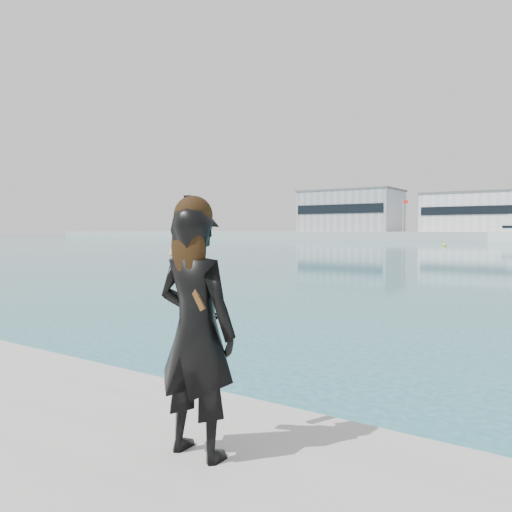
{
  "coord_description": "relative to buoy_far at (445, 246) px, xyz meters",
  "views": [
    {
      "loc": [
        1.91,
        -2.59,
        2.29
      ],
      "look_at": [
        -0.24,
        0.58,
        2.09
      ],
      "focal_mm": 35.0,
      "sensor_mm": 36.0,
      "label": 1
    }
  ],
  "objects": [
    {
      "name": "warehouse_white",
      "position": [
        -5.83,
        55.52,
        6.76
      ],
      "size": [
        24.48,
        15.35,
        9.5
      ],
      "color": "silver",
      "rests_on": "far_quay"
    },
    {
      "name": "flagpole_left",
      "position": [
        -21.74,
        48.54,
        6.54
      ],
      "size": [
        1.28,
        0.16,
        8.0
      ],
      "color": "silver",
      "rests_on": "far_quay"
    },
    {
      "name": "warehouse_grey_left",
      "position": [
        -38.83,
        55.52,
        7.76
      ],
      "size": [
        26.52,
        16.36,
        11.5
      ],
      "color": "gray",
      "rests_on": "far_quay"
    },
    {
      "name": "buoy_far",
      "position": [
        0.0,
        0.0,
        0.0
      ],
      "size": [
        0.5,
        0.5,
        0.5
      ],
      "primitive_type": "sphere",
      "color": "yellow",
      "rests_on": "ground"
    },
    {
      "name": "woman",
      "position": [
        15.92,
        -72.59,
        1.68
      ],
      "size": [
        0.61,
        0.41,
        1.74
      ],
      "rotation": [
        0.0,
        0.0,
        3.17
      ],
      "color": "black",
      "rests_on": "near_quay"
    }
  ]
}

